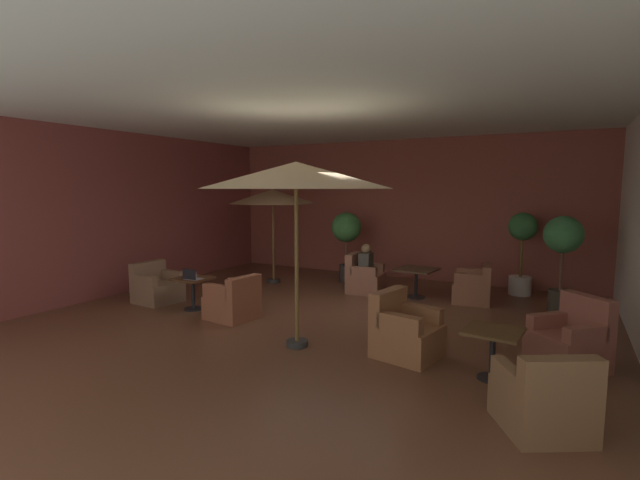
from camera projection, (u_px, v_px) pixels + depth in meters
name	position (u px, v px, depth m)	size (l,w,h in m)	color
ground_plane	(307.00, 325.00, 7.62)	(9.57, 9.49, 0.02)	brown
wall_back_brick	(399.00, 209.00, 11.52)	(9.57, 0.08, 3.50)	brown
wall_left_accent	(115.00, 213.00, 9.68)	(0.08, 9.49, 3.50)	brown
ceiling_slab	(306.00, 110.00, 7.21)	(9.57, 9.49, 0.06)	silver
cafe_table_front_left	(193.00, 286.00, 8.52)	(0.62, 0.62, 0.61)	black
armchair_front_left_north	(233.00, 302.00, 7.93)	(0.84, 0.80, 0.78)	brown
armchair_front_left_east	(157.00, 287.00, 9.13)	(0.82, 0.82, 0.80)	brown
cafe_table_front_right	(493.00, 341.00, 5.40)	(0.69, 0.69, 0.61)	black
armchair_front_right_north	(405.00, 332.00, 6.17)	(0.92, 0.89, 0.89)	brown
armchair_front_right_east	(544.00, 401.00, 4.25)	(1.01, 1.02, 0.82)	brown
armchair_front_right_south	(570.00, 342.00, 5.77)	(1.05, 1.05, 0.93)	brown
cafe_table_mid_center	(416.00, 275.00, 9.46)	(0.84, 0.84, 0.61)	black
armchair_mid_center_north	(364.00, 278.00, 9.93)	(0.79, 0.77, 0.86)	#915A44
armchair_mid_center_east	(473.00, 288.00, 9.08)	(0.81, 0.85, 0.78)	#90573E
patio_umbrella_tall_red	(273.00, 197.00, 10.80)	(2.06, 2.06, 2.26)	#2D2D2D
patio_umbrella_center_beige	(296.00, 176.00, 6.32)	(2.69, 2.69, 2.66)	#2D2D2D
potted_tree_left_corner	(563.00, 246.00, 8.32)	(0.68, 0.68, 1.78)	#373229
potted_tree_mid_left	(346.00, 233.00, 11.02)	(0.72, 0.72, 1.70)	#332D2B
potted_tree_mid_right	(522.00, 244.00, 9.64)	(0.59, 0.59, 1.77)	silver
patron_blue_shirt	(366.00, 261.00, 9.87)	(0.26, 0.40, 0.65)	#413E37
iced_drink_cup	(194.00, 275.00, 8.50)	(0.08, 0.08, 0.11)	white
open_laptop	(192.00, 277.00, 8.34)	(0.32, 0.23, 0.20)	#9EA0A5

